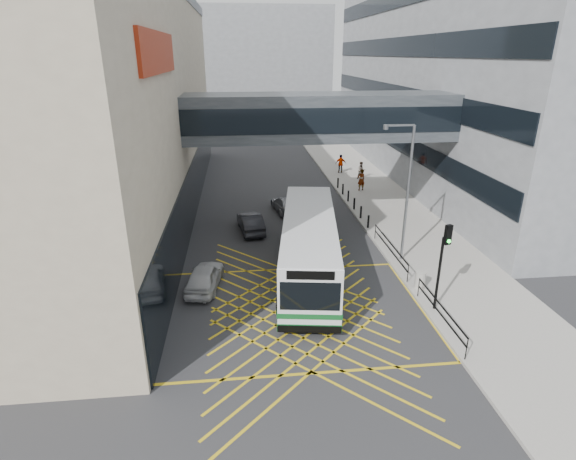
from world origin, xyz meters
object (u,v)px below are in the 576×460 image
object	(u,v)px
bus	(309,244)
car_silver	(286,204)
car_white	(205,277)
traffic_light	(443,255)
pedestrian_b	(361,171)
street_lamp	(405,186)
pedestrian_c	(341,164)
pedestrian_a	(361,180)
car_dark	(251,222)
litter_bin	(420,280)

from	to	relation	value
bus	car_silver	size ratio (longest dim) A/B	3.09
bus	car_white	world-z (taller)	bus
traffic_light	pedestrian_b	bearing A→B (deg)	68.68
car_silver	traffic_light	distance (m)	16.44
street_lamp	pedestrian_c	world-z (taller)	street_lamp
street_lamp	pedestrian_c	bearing A→B (deg)	86.74
pedestrian_a	car_dark	bearing A→B (deg)	26.52
pedestrian_a	pedestrian_b	world-z (taller)	pedestrian_a
bus	car_dark	size ratio (longest dim) A/B	2.93
traffic_light	pedestrian_a	size ratio (longest dim) A/B	2.28
bus	car_silver	distance (m)	10.81
car_white	pedestrian_a	xyz separation A→B (m)	(12.59, 16.19, 0.46)
car_white	pedestrian_c	world-z (taller)	pedestrian_c
litter_bin	car_silver	bearing A→B (deg)	113.02
car_dark	traffic_light	world-z (taller)	traffic_light
pedestrian_c	litter_bin	bearing A→B (deg)	92.76
car_silver	pedestrian_b	bearing A→B (deg)	-143.89
car_dark	pedestrian_a	bearing A→B (deg)	-148.02
street_lamp	pedestrian_b	world-z (taller)	street_lamp
car_silver	pedestrian_a	xyz separation A→B (m)	(7.15, 4.53, 0.49)
bus	litter_bin	xyz separation A→B (m)	(5.42, -2.42, -1.19)
car_silver	pedestrian_a	world-z (taller)	pedestrian_a
bus	pedestrian_a	world-z (taller)	bus
car_silver	car_dark	bearing A→B (deg)	44.76
car_dark	traffic_light	xyz separation A→B (m)	(8.40, -11.40, 2.32)
street_lamp	car_white	bearing A→B (deg)	-170.20
car_white	car_dark	xyz separation A→B (m)	(2.63, 7.77, 0.00)
bus	car_dark	distance (m)	7.57
car_silver	traffic_light	world-z (taller)	traffic_light
car_dark	car_white	bearing A→B (deg)	63.11
car_dark	street_lamp	distance (m)	11.01
litter_bin	pedestrian_c	xyz separation A→B (m)	(1.11, 24.01, 0.46)
street_lamp	bus	bearing A→B (deg)	-169.26
pedestrian_a	pedestrian_b	bearing A→B (deg)	-118.77
car_silver	pedestrian_b	size ratio (longest dim) A/B	2.42
pedestrian_a	pedestrian_c	world-z (taller)	pedestrian_a
bus	car_silver	xyz separation A→B (m)	(-0.17, 10.74, -1.19)
pedestrian_a	pedestrian_c	xyz separation A→B (m)	(-0.44, 6.31, -0.03)
car_dark	street_lamp	bearing A→B (deg)	137.59
bus	car_white	size ratio (longest dim) A/B	3.00
street_lamp	litter_bin	bearing A→B (deg)	-91.74
pedestrian_a	car_white	bearing A→B (deg)	38.45
car_white	traffic_light	distance (m)	11.84
car_silver	pedestrian_c	size ratio (longest dim) A/B	2.17
car_white	pedestrian_c	bearing A→B (deg)	-109.59
litter_bin	pedestrian_c	bearing A→B (deg)	87.35
pedestrian_a	traffic_light	bearing A→B (deg)	71.81
bus	street_lamp	xyz separation A→B (m)	(5.51, 1.08, 2.81)
street_lamp	pedestrian_c	size ratio (longest dim) A/B	4.25
car_white	street_lamp	world-z (taller)	street_lamp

